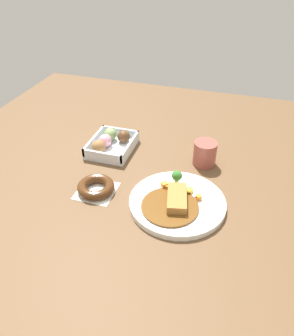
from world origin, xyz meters
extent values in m
plane|color=brown|center=(0.00, 0.00, 0.00)|extent=(1.60, 1.60, 0.00)
cylinder|color=white|center=(0.06, 0.11, 0.01)|extent=(0.28, 0.28, 0.02)
cylinder|color=brown|center=(0.10, 0.09, 0.02)|extent=(0.16, 0.16, 0.01)
cube|color=#A87538|center=(0.08, 0.11, 0.04)|extent=(0.12, 0.08, 0.02)
cylinder|color=white|center=(0.02, 0.13, 0.02)|extent=(0.06, 0.06, 0.00)
ellipsoid|color=yellow|center=(0.02, 0.13, 0.03)|extent=(0.03, 0.03, 0.01)
cylinder|color=#8CB766|center=(-0.01, 0.09, 0.03)|extent=(0.01, 0.01, 0.02)
sphere|color=#387A2D|center=(-0.01, 0.09, 0.05)|extent=(0.03, 0.03, 0.03)
cube|color=orange|center=(0.04, 0.17, 0.03)|extent=(0.02, 0.02, 0.01)
cube|color=orange|center=(0.02, 0.06, 0.03)|extent=(0.03, 0.03, 0.02)
cube|color=orange|center=(0.02, 0.07, 0.03)|extent=(0.02, 0.02, 0.01)
cube|color=silver|center=(-0.16, -0.19, 0.01)|extent=(0.18, 0.15, 0.01)
cube|color=silver|center=(-0.25, -0.19, 0.03)|extent=(0.01, 0.15, 0.03)
cube|color=silver|center=(-0.07, -0.19, 0.03)|extent=(0.01, 0.15, 0.03)
cube|color=silver|center=(-0.16, -0.26, 0.03)|extent=(0.18, 0.01, 0.03)
cube|color=silver|center=(-0.16, -0.12, 0.03)|extent=(0.18, 0.01, 0.03)
sphere|color=#84A860|center=(-0.20, -0.21, 0.04)|extent=(0.05, 0.05, 0.05)
sphere|color=pink|center=(-0.16, -0.21, 0.04)|extent=(0.05, 0.05, 0.05)
sphere|color=#9E6B3D|center=(-0.11, -0.22, 0.04)|extent=(0.05, 0.05, 0.05)
sphere|color=brown|center=(-0.20, -0.16, 0.04)|extent=(0.05, 0.05, 0.05)
cube|color=white|center=(0.08, -0.15, 0.00)|extent=(0.12, 0.12, 0.00)
torus|color=#4C2B14|center=(0.08, -0.15, 0.02)|extent=(0.12, 0.12, 0.03)
cylinder|color=#9E4C42|center=(-0.17, 0.15, 0.04)|extent=(0.08, 0.08, 0.08)
camera|label=1|loc=(0.79, 0.24, 0.66)|focal=35.57mm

